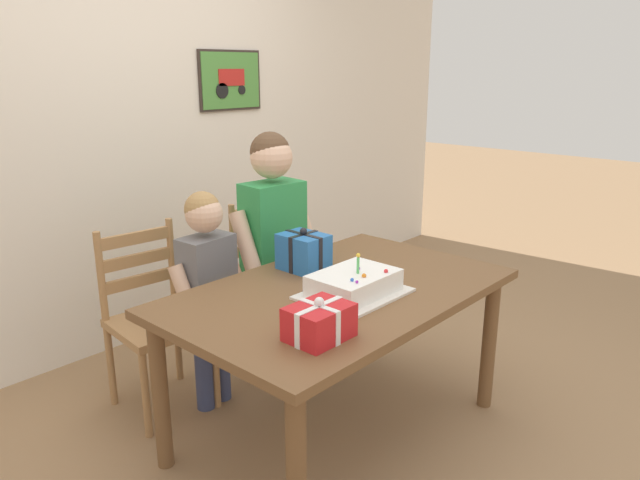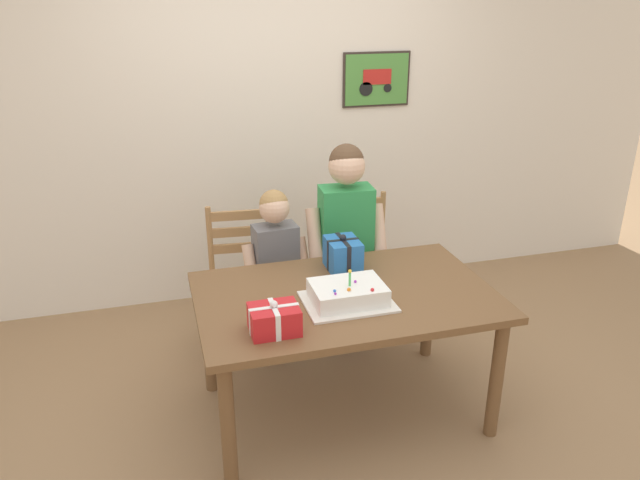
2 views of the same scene
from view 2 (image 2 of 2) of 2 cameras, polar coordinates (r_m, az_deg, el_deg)
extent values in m
plane|color=#997551|center=(3.56, 2.21, -15.52)|extent=(20.00, 20.00, 0.00)
cube|color=silver|center=(4.49, -4.12, 10.89)|extent=(6.40, 0.08, 2.60)
cube|color=#332823|center=(4.61, 5.29, 14.71)|extent=(0.51, 0.02, 0.39)
cube|color=#4C8E3D|center=(4.60, 5.33, 14.69)|extent=(0.48, 0.01, 0.36)
cube|color=red|center=(4.59, 5.36, 14.93)|extent=(0.22, 0.01, 0.11)
cylinder|color=black|center=(4.57, 4.31, 13.88)|extent=(0.10, 0.01, 0.10)
cylinder|color=black|center=(4.63, 6.33, 13.92)|extent=(0.06, 0.01, 0.06)
cube|color=brown|center=(3.18, 2.40, -5.31)|extent=(1.53, 0.96, 0.04)
cylinder|color=brown|center=(2.93, -8.59, -16.89)|extent=(0.07, 0.07, 0.69)
cylinder|color=brown|center=(3.32, 16.16, -12.31)|extent=(0.07, 0.07, 0.69)
cylinder|color=brown|center=(3.58, -10.38, -8.96)|extent=(0.07, 0.07, 0.69)
cylinder|color=brown|center=(3.91, 10.12, -6.10)|extent=(0.07, 0.07, 0.69)
cube|color=white|center=(3.07, 2.59, -5.77)|extent=(0.44, 0.34, 0.01)
cube|color=white|center=(3.05, 2.60, -4.92)|extent=(0.36, 0.26, 0.09)
cylinder|color=#56C666|center=(3.00, 2.80, -3.70)|extent=(0.01, 0.01, 0.07)
sphere|color=yellow|center=(2.98, 2.81, -2.92)|extent=(0.02, 0.02, 0.02)
sphere|color=red|center=(2.97, 4.91, -4.65)|extent=(0.02, 0.02, 0.02)
sphere|color=blue|center=(2.95, 1.38, -4.77)|extent=(0.02, 0.02, 0.02)
sphere|color=purple|center=(2.93, 1.45, -5.03)|extent=(0.01, 0.01, 0.01)
sphere|color=orange|center=(2.97, 2.72, -4.64)|extent=(0.02, 0.02, 0.02)
sphere|color=purple|center=(3.05, 3.32, -3.88)|extent=(0.01, 0.01, 0.01)
cube|color=red|center=(2.81, -4.29, -7.40)|extent=(0.22, 0.18, 0.12)
cube|color=white|center=(2.81, -4.29, -7.40)|extent=(0.23, 0.02, 0.13)
cube|color=white|center=(2.81, -4.29, -7.40)|extent=(0.02, 0.18, 0.13)
sphere|color=white|center=(2.77, -4.34, -6.01)|extent=(0.04, 0.04, 0.04)
cube|color=#286BB7|center=(3.40, 2.15, -1.36)|extent=(0.17, 0.22, 0.17)
cube|color=black|center=(3.40, 2.15, -1.36)|extent=(0.18, 0.02, 0.18)
cube|color=black|center=(3.40, 2.15, -1.36)|extent=(0.02, 0.22, 0.18)
sphere|color=black|center=(3.36, 2.17, 0.24)|extent=(0.04, 0.04, 0.04)
cube|color=#A87A4C|center=(3.92, -7.16, -4.17)|extent=(0.46, 0.46, 0.04)
cylinder|color=#A87A4C|center=(3.87, -3.97, -8.31)|extent=(0.04, 0.04, 0.43)
cylinder|color=#A87A4C|center=(3.86, -9.65, -8.74)|extent=(0.04, 0.04, 0.43)
cylinder|color=#A87A4C|center=(4.20, -4.59, -5.71)|extent=(0.04, 0.04, 0.43)
cylinder|color=#A87A4C|center=(4.19, -9.79, -6.09)|extent=(0.04, 0.04, 0.43)
cylinder|color=#A87A4C|center=(4.00, -4.80, 0.37)|extent=(0.04, 0.04, 0.45)
cylinder|color=#A87A4C|center=(3.99, -10.23, -0.01)|extent=(0.04, 0.04, 0.45)
cube|color=#A87A4C|center=(4.02, -7.46, -0.71)|extent=(0.36, 0.06, 0.06)
cube|color=#A87A4C|center=(3.97, -7.54, 0.78)|extent=(0.36, 0.06, 0.06)
cube|color=#A87A4C|center=(3.93, -7.62, 2.31)|extent=(0.36, 0.06, 0.06)
cube|color=#A87A4C|center=(4.10, 4.33, -2.78)|extent=(0.44, 0.44, 0.04)
cylinder|color=#A87A4C|center=(4.13, 7.70, -6.43)|extent=(0.04, 0.04, 0.43)
cylinder|color=#A87A4C|center=(3.99, 2.73, -7.31)|extent=(0.04, 0.04, 0.43)
cylinder|color=#A87A4C|center=(4.43, 5.59, -4.22)|extent=(0.04, 0.04, 0.43)
cylinder|color=#A87A4C|center=(4.30, 0.92, -4.94)|extent=(0.04, 0.04, 0.43)
cylinder|color=#A87A4C|center=(4.24, 5.83, 1.60)|extent=(0.04, 0.04, 0.45)
cylinder|color=#A87A4C|center=(4.11, 0.97, 1.03)|extent=(0.04, 0.04, 0.45)
cube|color=#A87A4C|center=(4.19, 3.41, 0.46)|extent=(0.36, 0.04, 0.06)
cube|color=#A87A4C|center=(4.15, 3.45, 1.90)|extent=(0.36, 0.04, 0.06)
cube|color=#A87A4C|center=(4.11, 3.48, 3.37)|extent=(0.36, 0.04, 0.06)
cylinder|color=#38426B|center=(4.00, 3.28, -6.54)|extent=(0.11, 0.11, 0.51)
cylinder|color=#38426B|center=(3.97, 1.28, -6.75)|extent=(0.11, 0.11, 0.51)
cube|color=#2D934C|center=(3.75, 2.41, 0.69)|extent=(0.33, 0.22, 0.58)
cylinder|color=#E0B293|center=(3.78, 5.50, 0.42)|extent=(0.10, 0.25, 0.39)
cylinder|color=#E0B293|center=(3.69, -0.48, -0.05)|extent=(0.10, 0.25, 0.39)
sphere|color=#E0B293|center=(3.62, 2.52, 6.90)|extent=(0.22, 0.22, 0.22)
sphere|color=brown|center=(3.62, 2.49, 7.36)|extent=(0.21, 0.21, 0.21)
cylinder|color=#38426B|center=(3.93, -3.13, -7.94)|extent=(0.09, 0.09, 0.42)
cylinder|color=#38426B|center=(3.90, -4.78, -8.23)|extent=(0.09, 0.09, 0.42)
cube|color=slate|center=(3.71, -4.13, -2.10)|extent=(0.27, 0.18, 0.48)
cylinder|color=#E0B293|center=(3.73, -1.57, -2.15)|extent=(0.09, 0.20, 0.32)
cylinder|color=#E0B293|center=(3.65, -6.45, -2.89)|extent=(0.09, 0.20, 0.32)
sphere|color=#E0B293|center=(3.58, -4.28, 2.98)|extent=(0.18, 0.18, 0.18)
sphere|color=#A87F4C|center=(3.58, -4.34, 3.37)|extent=(0.17, 0.17, 0.17)
camera|label=1|loc=(1.55, -53.46, -6.59)|focal=33.27mm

